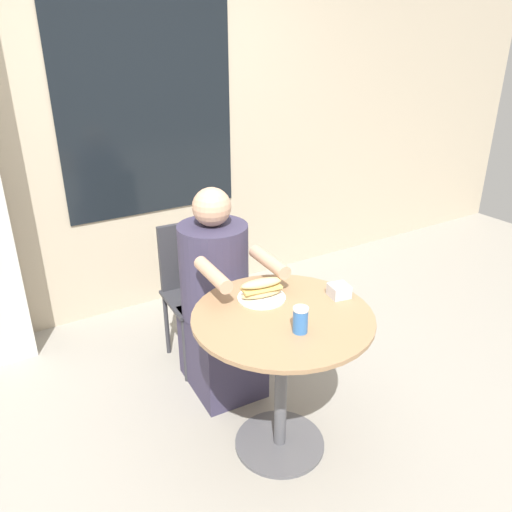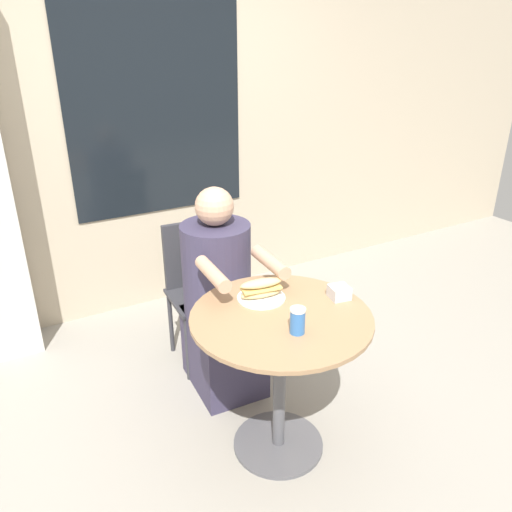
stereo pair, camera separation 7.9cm
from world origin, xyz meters
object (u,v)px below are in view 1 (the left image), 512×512
(cafe_table, at_px, (282,351))
(seated_diner, at_px, (218,306))
(drink_cup, at_px, (300,320))
(diner_chair, at_px, (193,280))
(sandwich_on_plate, at_px, (261,291))

(cafe_table, distance_m, seated_diner, 0.61)
(cafe_table, xyz_separation_m, drink_cup, (-0.02, -0.15, 0.25))
(seated_diner, relative_size, drink_cup, 10.30)
(diner_chair, height_order, seated_diner, seated_diner)
(diner_chair, bearing_deg, sandwich_on_plate, 93.46)
(cafe_table, bearing_deg, sandwich_on_plate, 91.17)
(cafe_table, height_order, sandwich_on_plate, sandwich_on_plate)
(diner_chair, relative_size, drink_cup, 7.56)
(cafe_table, distance_m, sandwich_on_plate, 0.30)
(cafe_table, relative_size, sandwich_on_plate, 3.58)
(diner_chair, relative_size, sandwich_on_plate, 3.79)
(diner_chair, height_order, sandwich_on_plate, diner_chair)
(drink_cup, bearing_deg, diner_chair, 89.36)
(diner_chair, distance_m, sandwich_on_plate, 0.83)
(cafe_table, relative_size, diner_chair, 0.94)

